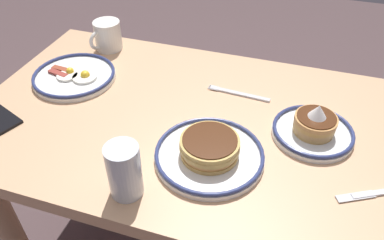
% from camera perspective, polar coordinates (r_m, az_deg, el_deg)
% --- Properties ---
extents(dining_table, '(1.23, 0.76, 0.73)m').
position_cam_1_polar(dining_table, '(1.15, -0.67, -4.27)').
color(dining_table, tan).
rests_on(dining_table, ground_plane).
extents(plate_near_main, '(0.21, 0.21, 0.10)m').
position_cam_1_polar(plate_near_main, '(1.04, 17.91, -1.22)').
color(plate_near_main, white).
rests_on(plate_near_main, dining_table).
extents(plate_center_pancakes, '(0.26, 0.26, 0.04)m').
position_cam_1_polar(plate_center_pancakes, '(1.27, -17.36, 6.39)').
color(plate_center_pancakes, white).
rests_on(plate_center_pancakes, dining_table).
extents(plate_far_companion, '(0.27, 0.27, 0.06)m').
position_cam_1_polar(plate_far_companion, '(0.93, 2.65, -4.84)').
color(plate_far_companion, white).
rests_on(plate_far_companion, dining_table).
extents(coffee_mug, '(0.09, 0.13, 0.10)m').
position_cam_1_polar(coffee_mug, '(1.40, -12.68, 12.39)').
color(coffee_mug, white).
rests_on(coffee_mug, dining_table).
extents(drinking_glass, '(0.08, 0.08, 0.13)m').
position_cam_1_polar(drinking_glass, '(0.84, -10.14, -7.87)').
color(drinking_glass, silver).
rests_on(drinking_glass, dining_table).
extents(fork_near, '(0.19, 0.03, 0.01)m').
position_cam_1_polar(fork_near, '(1.16, 7.00, 3.99)').
color(fork_near, silver).
rests_on(fork_near, dining_table).
extents(butter_knife, '(0.20, 0.12, 0.01)m').
position_cam_1_polar(butter_knife, '(0.97, 26.67, -9.77)').
color(butter_knife, silver).
rests_on(butter_knife, dining_table).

